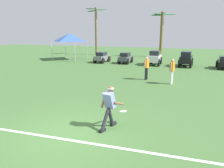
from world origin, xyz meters
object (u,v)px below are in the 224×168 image
Objects in this scene: parked_car_slot_b at (126,58)px; parked_car_slot_c at (155,57)px; teammate_near_sideline at (172,69)px; parked_car_slot_d at (186,59)px; palm_tree_far_left at (96,27)px; parked_car_slot_a at (102,57)px; palm_tree_left_of_centre at (162,31)px; frisbee_thrower at (109,105)px; parked_car_slot_e at (224,62)px; event_tent at (69,37)px; frisbee_in_flight at (123,111)px; teammate_midfield at (146,66)px.

parked_car_slot_b is 3.04m from parked_car_slot_c.
teammate_near_sideline reaches higher than parked_car_slot_d.
parked_car_slot_a is at bearing -62.20° from palm_tree_far_left.
palm_tree_left_of_centre reaches higher than parked_car_slot_a.
parked_car_slot_d is 0.43× the size of palm_tree_left_of_centre.
parked_car_slot_a is (-6.40, 14.95, -0.24)m from frisbee_thrower.
parked_car_slot_b is 0.92× the size of parked_car_slot_d.
event_tent is (-16.05, 1.15, 1.97)m from parked_car_slot_e.
parked_car_slot_d is (2.89, 0.01, 0.00)m from parked_car_slot_c.
palm_tree_left_of_centre is at bearing 93.27° from parked_car_slot_c.
teammate_near_sideline is 15.51m from palm_tree_left_of_centre.
frisbee_in_flight is 24.24m from palm_tree_far_left.
teammate_near_sideline reaches higher than frisbee_thrower.
teammate_near_sideline is (1.08, 6.78, 0.48)m from frisbee_in_flight.
teammate_midfield reaches higher than parked_car_slot_b.
parked_car_slot_c is at bearing -179.73° from parked_car_slot_d.
event_tent reaches higher than frisbee_in_flight.
parked_car_slot_b is at bearing -47.48° from palm_tree_far_left.
parked_car_slot_d is (8.46, 0.08, 0.18)m from parked_car_slot_a.
frisbee_thrower is 0.22× the size of palm_tree_far_left.
frisbee_in_flight is 14.67m from parked_car_slot_d.
frisbee_in_flight is 14.60m from parked_car_slot_c.
frisbee_thrower is 0.68m from frisbee_in_flight.
teammate_midfield is 0.70× the size of parked_car_slot_b.
teammate_near_sideline is (1.41, 7.25, 0.14)m from frisbee_thrower.
palm_tree_left_of_centre is at bearing 93.78° from teammate_midfield.
frisbee_in_flight is 0.14× the size of parked_car_slot_a.
parked_car_slot_d is 0.38× the size of palm_tree_far_left.
parked_car_slot_c is at bearing -5.46° from event_tent.
palm_tree_left_of_centre is (5.14, 7.41, 2.69)m from parked_car_slot_a.
teammate_midfield is 0.24× the size of palm_tree_far_left.
palm_tree_far_left is 2.08× the size of event_tent.
palm_tree_left_of_centre is (8.89, 0.29, -0.52)m from palm_tree_far_left.
frisbee_in_flight is 0.20× the size of teammate_midfield.
frisbee_thrower is at bearing -65.30° from palm_tree_far_left.
event_tent is at bearing -96.31° from palm_tree_far_left.
teammate_near_sideline reaches higher than frisbee_in_flight.
palm_tree_left_of_centre is (-1.26, 22.36, 2.45)m from frisbee_thrower.
palm_tree_left_of_centre is at bearing 100.03° from teammate_near_sideline.
parked_car_slot_e is at bearing 71.20° from frisbee_in_flight.
frisbee_thrower is 15.72m from parked_car_slot_e.
parked_car_slot_c is at bearing 94.30° from teammate_midfield.
palm_tree_left_of_centre is at bearing 69.90° from parked_car_slot_b.
teammate_midfield is 7.07m from parked_car_slot_c.
parked_car_slot_a is at bearing 179.36° from parked_car_slot_e.
frisbee_in_flight is 0.20× the size of teammate_near_sideline.
teammate_near_sideline is 0.28× the size of palm_tree_left_of_centre.
teammate_near_sideline and teammate_midfield have the same top height.
parked_car_slot_e reaches higher than frisbee_in_flight.
frisbee_in_flight is 0.05× the size of palm_tree_far_left.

